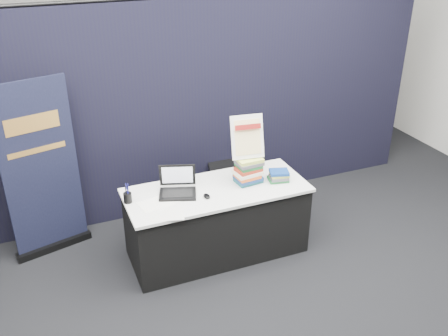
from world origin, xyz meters
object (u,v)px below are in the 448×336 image
(display_table, at_px, (217,221))
(pullup_banner, at_px, (43,180))
(book_stack_tall, at_px, (248,170))
(info_sign, at_px, (247,137))
(book_stack_short, at_px, (279,175))
(stacking_chair, at_px, (227,162))
(laptop, at_px, (176,187))

(display_table, height_order, pullup_banner, pullup_banner)
(display_table, relative_size, book_stack_tall, 6.72)
(display_table, height_order, info_sign, info_sign)
(info_sign, bearing_deg, book_stack_short, -12.34)
(book_stack_tall, bearing_deg, stacking_chair, 81.00)
(laptop, xyz_separation_m, pullup_banner, (-1.17, 0.64, -0.00))
(pullup_banner, bearing_deg, stacking_chair, -9.88)
(display_table, bearing_deg, laptop, 169.34)
(book_stack_tall, height_order, info_sign, info_sign)
(pullup_banner, bearing_deg, laptop, -43.02)
(display_table, relative_size, laptop, 4.40)
(display_table, xyz_separation_m, info_sign, (0.34, 0.04, 0.85))
(laptop, height_order, info_sign, info_sign)
(laptop, distance_m, book_stack_short, 1.05)
(laptop, xyz_separation_m, stacking_chair, (0.87, 0.80, -0.26))
(book_stack_tall, relative_size, pullup_banner, 0.15)
(laptop, xyz_separation_m, book_stack_short, (1.04, -0.15, -0.01))
(display_table, distance_m, laptop, 0.59)
(book_stack_short, xyz_separation_m, stacking_chair, (-0.17, 0.95, -0.25))
(display_table, bearing_deg, info_sign, 6.41)
(book_stack_short, xyz_separation_m, pullup_banner, (-2.22, 0.79, 0.01))
(book_stack_tall, xyz_separation_m, stacking_chair, (0.14, 0.87, -0.33))
(pullup_banner, xyz_separation_m, stacking_chair, (2.04, 0.17, -0.26))
(display_table, relative_size, stacking_chair, 1.82)
(display_table, xyz_separation_m, book_stack_tall, (0.34, 0.01, 0.51))
(display_table, height_order, laptop, laptop)
(book_stack_short, bearing_deg, display_table, 173.45)
(book_stack_short, distance_m, pullup_banner, 2.35)
(book_stack_tall, height_order, pullup_banner, pullup_banner)
(pullup_banner, distance_m, stacking_chair, 2.06)
(laptop, bearing_deg, book_stack_short, 10.40)
(display_table, relative_size, pullup_banner, 0.98)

